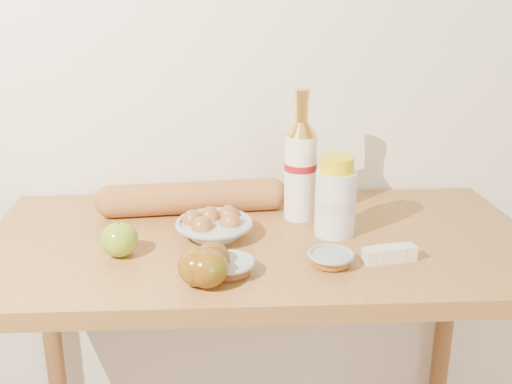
% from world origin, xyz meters
% --- Properties ---
extents(back_wall, '(3.50, 0.02, 2.60)m').
position_xyz_m(back_wall, '(0.00, 1.51, 1.30)').
color(back_wall, silver).
rests_on(back_wall, ground).
extents(table, '(1.20, 0.60, 0.90)m').
position_xyz_m(table, '(0.00, 1.18, 0.78)').
color(table, '#B07839').
rests_on(table, ground).
extents(bourbon_bottle, '(0.09, 0.09, 0.31)m').
position_xyz_m(bourbon_bottle, '(0.11, 1.30, 1.03)').
color(bourbon_bottle, white).
rests_on(bourbon_bottle, table).
extents(cream_bottle, '(0.12, 0.12, 0.18)m').
position_xyz_m(cream_bottle, '(0.18, 1.20, 0.98)').
color(cream_bottle, silver).
rests_on(cream_bottle, table).
extents(egg_bowl, '(0.22, 0.22, 0.06)m').
position_xyz_m(egg_bowl, '(-0.09, 1.19, 0.93)').
color(egg_bowl, '#99A7A2').
rests_on(egg_bowl, table).
extents(baguette, '(0.47, 0.12, 0.08)m').
position_xyz_m(baguette, '(-0.14, 1.34, 0.94)').
color(baguette, '#BB7639').
rests_on(baguette, table).
extents(apple_yellowgreen, '(0.10, 0.10, 0.07)m').
position_xyz_m(apple_yellowgreen, '(-0.29, 1.11, 0.94)').
color(apple_yellowgreen, '#A09920').
rests_on(apple_yellowgreen, table).
extents(apple_redgreen_front, '(0.09, 0.09, 0.07)m').
position_xyz_m(apple_redgreen_front, '(-0.10, 0.96, 0.94)').
color(apple_redgreen_front, '#921307').
rests_on(apple_redgreen_front, table).
extents(apple_redgreen_right, '(0.08, 0.08, 0.06)m').
position_xyz_m(apple_redgreen_right, '(-0.09, 1.02, 0.93)').
color(apple_redgreen_right, maroon).
rests_on(apple_redgreen_right, table).
extents(sugar_bowl, '(0.12, 0.12, 0.03)m').
position_xyz_m(sugar_bowl, '(-0.06, 1.01, 0.92)').
color(sugar_bowl, gray).
rests_on(sugar_bowl, table).
extents(syrup_bowl, '(0.11, 0.11, 0.03)m').
position_xyz_m(syrup_bowl, '(0.15, 1.04, 0.91)').
color(syrup_bowl, gray).
rests_on(syrup_bowl, table).
extents(butter_stick, '(0.11, 0.05, 0.03)m').
position_xyz_m(butter_stick, '(0.27, 1.05, 0.92)').
color(butter_stick, beige).
rests_on(butter_stick, table).
extents(apple_extra, '(0.09, 0.09, 0.07)m').
position_xyz_m(apple_extra, '(-0.12, 0.97, 0.94)').
color(apple_extra, '#921307').
rests_on(apple_extra, table).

